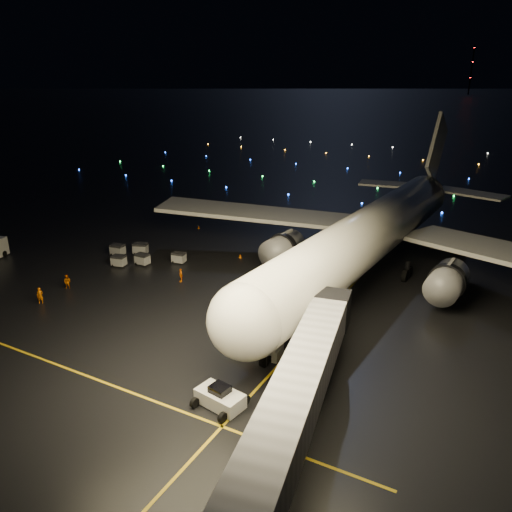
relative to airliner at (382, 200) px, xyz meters
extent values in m
plane|color=black|center=(-12.93, 272.18, -9.50)|extent=(2000.00, 2000.00, 0.00)
cube|color=gold|center=(-0.93, -12.82, -9.49)|extent=(0.25, 80.00, 0.02)
cube|color=gold|center=(-17.93, -37.82, -9.49)|extent=(60.00, 0.25, 0.02)
cube|color=silver|center=(-2.39, -35.76, -8.58)|extent=(4.14, 2.63, 1.84)
imported|color=#DF6104|center=(-30.76, -29.61, -8.53)|extent=(0.85, 0.80, 1.95)
imported|color=#DF6104|center=(-31.26, -25.18, -8.59)|extent=(1.09, 0.99, 1.83)
imported|color=#DF6104|center=(-20.44, -16.68, -8.62)|extent=(1.06, 1.01, 1.77)
cone|color=#E35C03|center=(-7.54, -14.28, -9.26)|extent=(0.46, 0.46, 0.48)
cone|color=#E35C03|center=(-10.83, -3.06, -9.26)|extent=(0.54, 0.54, 0.47)
cone|color=#E35C03|center=(-18.26, -5.48, -9.24)|extent=(0.48, 0.48, 0.53)
cone|color=#E35C03|center=(-31.96, 3.80, -9.26)|extent=(0.53, 0.53, 0.48)
cylinder|color=black|center=(-72.93, 712.18, 22.50)|extent=(1.80, 1.80, 64.00)
cube|color=gray|center=(-24.77, -11.32, -8.74)|extent=(1.94, 1.49, 1.51)
cube|color=gray|center=(-31.23, -16.33, -8.73)|extent=(2.04, 1.61, 1.55)
cube|color=gray|center=(-31.86, -11.14, -8.66)|extent=(2.35, 2.00, 1.69)
cube|color=gray|center=(-28.79, -14.30, -8.72)|extent=(1.85, 1.30, 1.57)
cube|color=gray|center=(-34.49, -13.06, -8.69)|extent=(2.06, 1.55, 1.63)
camera|label=1|loc=(15.99, -63.53, 15.20)|focal=35.00mm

